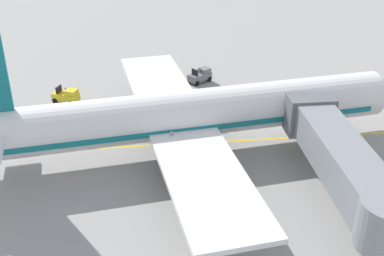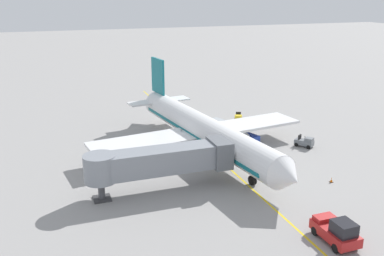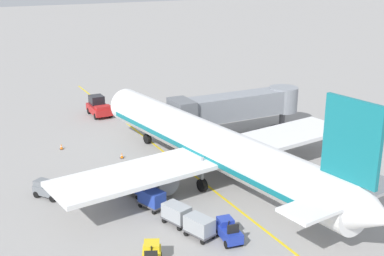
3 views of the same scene
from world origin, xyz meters
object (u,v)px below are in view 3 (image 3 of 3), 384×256
safety_cone_nose_left (122,155)px  baggage_tug_trailing (48,189)px  baggage_cart_front (136,184)px  ground_crew_wing_walker (158,167)px  baggage_cart_third_in_train (176,213)px  jet_bridge (237,106)px  baggage_tug_spare (228,231)px  baggage_cart_tail_end (199,225)px  baggage_cart_second_in_train (152,198)px  safety_cone_nose_right (61,147)px  parked_airliner (212,145)px  pushback_tractor (99,107)px

safety_cone_nose_left → baggage_tug_trailing: bearing=-146.5°
baggage_cart_front → ground_crew_wing_walker: size_ratio=1.76×
baggage_cart_third_in_train → ground_crew_wing_walker: bearing=75.3°
jet_bridge → baggage_tug_spare: bearing=-123.2°
baggage_tug_trailing → baggage_cart_tail_end: (8.22, -11.59, 0.24)m
baggage_cart_front → baggage_cart_second_in_train: same height
baggage_tug_spare → baggage_cart_third_in_train: baggage_tug_spare is taller
baggage_cart_third_in_train → safety_cone_nose_right: size_ratio=5.03×
baggage_cart_front → safety_cone_nose_right: bearing=102.3°
ground_crew_wing_walker → baggage_cart_front: bearing=-140.6°
baggage_cart_third_in_train → baggage_cart_front: bearing=97.6°
jet_bridge → baggage_tug_trailing: (-22.53, -6.47, -2.74)m
baggage_tug_trailing → baggage_cart_third_in_train: size_ratio=0.92×
jet_bridge → safety_cone_nose_right: bearing=166.6°
parked_airliner → baggage_tug_trailing: (-14.10, 2.80, -2.47)m
ground_crew_wing_walker → baggage_tug_trailing: bearing=178.6°
baggage_cart_third_in_train → safety_cone_nose_right: bearing=100.9°
baggage_cart_tail_end → baggage_cart_front: bearing=99.5°
ground_crew_wing_walker → safety_cone_nose_right: size_ratio=2.86×
jet_bridge → baggage_tug_spare: 23.27m
pushback_tractor → baggage_tug_spare: bearing=-92.0°
baggage_cart_second_in_train → safety_cone_nose_left: (1.59, 11.56, -0.66)m
parked_airliner → baggage_cart_tail_end: 10.81m
baggage_tug_trailing → baggage_cart_second_in_train: (6.94, -5.91, 0.24)m
parked_airliner → safety_cone_nose_right: parked_airliner is taller
baggage_cart_second_in_train → safety_cone_nose_right: 17.19m
baggage_cart_front → parked_airliner: bearing=0.4°
baggage_cart_front → baggage_cart_second_in_train: size_ratio=1.00×
baggage_tug_spare → baggage_cart_front: bearing=107.3°
jet_bridge → baggage_cart_front: (-15.78, -9.33, -2.51)m
baggage_cart_tail_end → baggage_tug_trailing: bearing=125.3°
baggage_cart_front → safety_cone_nose_right: baggage_cart_front is taller
parked_airliner → baggage_cart_second_in_train: size_ratio=12.57×
baggage_cart_front → baggage_cart_tail_end: (1.46, -8.74, 0.00)m
ground_crew_wing_walker → safety_cone_nose_right: 12.82m
pushback_tractor → baggage_cart_front: 24.53m
baggage_cart_second_in_train → baggage_cart_third_in_train: (0.65, -3.21, 0.00)m
baggage_tug_spare → safety_cone_nose_left: baggage_tug_spare is taller
baggage_cart_front → ground_crew_wing_walker: (3.17, 2.61, 0.00)m
pushback_tractor → baggage_cart_tail_end: pushback_tractor is taller
baggage_cart_second_in_train → safety_cone_nose_right: (-3.21, 16.87, -0.66)m
baggage_tug_spare → parked_airliner: bearing=67.2°
baggage_cart_front → safety_cone_nose_left: (1.78, 8.50, -0.66)m
pushback_tractor → ground_crew_wing_walker: bearing=-93.0°
parked_airliner → baggage_tug_trailing: size_ratio=13.64×
baggage_cart_second_in_train → safety_cone_nose_right: bearing=100.8°
baggage_tug_spare → baggage_cart_tail_end: baggage_tug_spare is taller
baggage_tug_trailing → baggage_cart_front: 7.34m
baggage_cart_second_in_train → safety_cone_nose_left: baggage_cart_second_in_train is taller
ground_crew_wing_walker → baggage_cart_third_in_train: bearing=-104.7°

